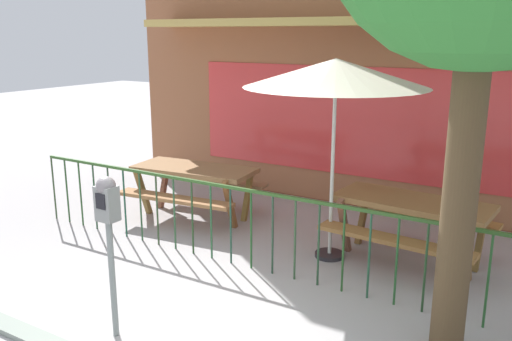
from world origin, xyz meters
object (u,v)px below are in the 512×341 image
(patio_umbrella, at_px, (336,74))
(picnic_table_right, at_px, (412,213))
(picnic_table_left, at_px, (194,178))
(parking_meter_near, at_px, (108,215))

(patio_umbrella, bearing_deg, picnic_table_right, 24.01)
(picnic_table_right, relative_size, patio_umbrella, 0.79)
(picnic_table_left, distance_m, patio_umbrella, 2.86)
(picnic_table_right, height_order, patio_umbrella, patio_umbrella)
(picnic_table_left, height_order, picnic_table_right, same)
(parking_meter_near, bearing_deg, picnic_table_left, 114.61)
(picnic_table_left, relative_size, picnic_table_right, 1.02)
(patio_umbrella, bearing_deg, parking_meter_near, -109.64)
(patio_umbrella, relative_size, parking_meter_near, 1.60)
(picnic_table_left, distance_m, parking_meter_near, 3.35)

